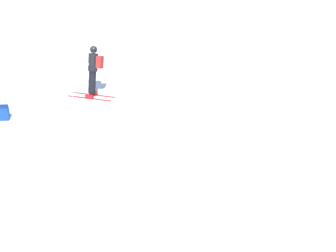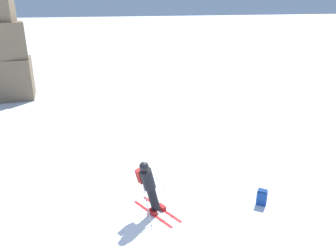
# 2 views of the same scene
# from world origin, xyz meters

# --- Properties ---
(ground_plane) EXTENTS (300.00, 300.00, 0.00)m
(ground_plane) POSITION_xyz_m (0.00, 0.00, 0.00)
(ground_plane) COLOR white
(skier) EXTENTS (1.42, 1.76, 1.82)m
(skier) POSITION_xyz_m (-0.30, -0.08, 1.01)
(skier) COLOR red
(skier) RESTS_ON ground
(rock_pillar) EXTENTS (2.89, 2.54, 7.31)m
(rock_pillar) POSITION_xyz_m (-5.48, 14.92, 3.06)
(rock_pillar) COLOR #7A664C
(rock_pillar) RESTS_ON ground
(spare_backpack) EXTENTS (0.37, 0.37, 0.50)m
(spare_backpack) POSITION_xyz_m (3.12, -0.64, 0.24)
(spare_backpack) COLOR #194293
(spare_backpack) RESTS_ON ground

